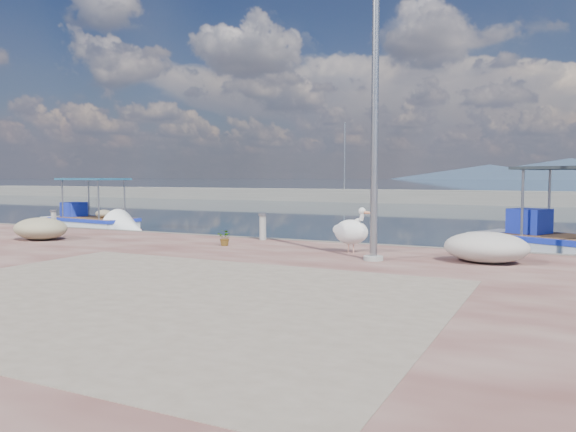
{
  "coord_description": "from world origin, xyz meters",
  "views": [
    {
      "loc": [
        6.8,
        -9.92,
        2.37
      ],
      "look_at": [
        0.0,
        3.8,
        1.3
      ],
      "focal_mm": 35.0,
      "sensor_mm": 36.0,
      "label": 1
    }
  ],
  "objects_px": {
    "lamp_post": "(375,112)",
    "bollard_near": "(263,225)",
    "boat_left": "(93,225)",
    "pelican": "(352,231)"
  },
  "relations": [
    {
      "from": "lamp_post",
      "to": "bollard_near",
      "type": "distance_m",
      "value": 5.63
    },
    {
      "from": "lamp_post",
      "to": "bollard_near",
      "type": "height_order",
      "value": "lamp_post"
    },
    {
      "from": "boat_left",
      "to": "bollard_near",
      "type": "height_order",
      "value": "boat_left"
    },
    {
      "from": "lamp_post",
      "to": "bollard_near",
      "type": "xyz_separation_m",
      "value": [
        -4.19,
        2.43,
        -2.87
      ]
    },
    {
      "from": "pelican",
      "to": "lamp_post",
      "type": "relative_size",
      "value": 0.17
    },
    {
      "from": "boat_left",
      "to": "lamp_post",
      "type": "xyz_separation_m",
      "value": [
        15.09,
        -6.45,
        3.59
      ]
    },
    {
      "from": "boat_left",
      "to": "lamp_post",
      "type": "bearing_deg",
      "value": -16.51
    },
    {
      "from": "lamp_post",
      "to": "bollard_near",
      "type": "relative_size",
      "value": 8.8
    },
    {
      "from": "boat_left",
      "to": "bollard_near",
      "type": "distance_m",
      "value": 11.64
    },
    {
      "from": "lamp_post",
      "to": "pelican",
      "type": "bearing_deg",
      "value": 131.83
    }
  ]
}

